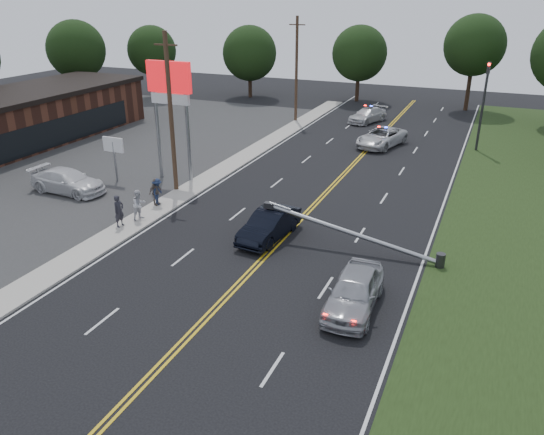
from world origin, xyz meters
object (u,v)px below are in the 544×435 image
at_px(parked_car, 68,181).
at_px(emergency_b, 368,115).
at_px(small_sign, 114,148).
at_px(fallen_streetlight, 361,236).
at_px(bystander_b, 139,205).
at_px(bystander_c, 158,192).
at_px(pylon_sign, 170,92).
at_px(bystander_d, 155,192).
at_px(waiting_sedan, 354,291).
at_px(traffic_signal, 484,99).
at_px(bystander_a, 119,211).
at_px(crashed_sedan, 269,225).
at_px(utility_pole_mid, 171,114).
at_px(utility_pole_far, 296,70).
at_px(emergency_a, 382,137).

xyz_separation_m(parked_car, emergency_b, (13.04, 27.53, -0.05)).
relative_size(small_sign, fallen_streetlight, 0.33).
xyz_separation_m(bystander_b, bystander_c, (-0.36, 2.32, -0.06)).
xyz_separation_m(pylon_sign, bystander_d, (1.71, -4.87, -5.04)).
bearing_deg(bystander_d, bystander_c, -31.38).
height_order(small_sign, waiting_sedan, small_sign).
relative_size(traffic_signal, waiting_sedan, 1.49).
bearing_deg(bystander_a, crashed_sedan, -68.75).
height_order(pylon_sign, bystander_d, pylon_sign).
bearing_deg(small_sign, fallen_streetlight, -12.40).
height_order(utility_pole_mid, bystander_a, utility_pole_mid).
height_order(crashed_sedan, bystander_b, bystander_b).
distance_m(bystander_a, bystander_c, 3.56).
xyz_separation_m(pylon_sign, bystander_c, (1.80, -4.77, -5.05)).
bearing_deg(utility_pole_far, waiting_sedan, -65.09).
height_order(waiting_sedan, bystander_b, bystander_b).
height_order(small_sign, crashed_sedan, small_sign).
relative_size(utility_pole_far, parked_car, 1.92).
relative_size(bystander_c, bystander_d, 0.98).
bearing_deg(crashed_sedan, waiting_sedan, -34.36).
distance_m(waiting_sedan, bystander_c, 15.33).
xyz_separation_m(emergency_b, bystander_c, (-6.24, -27.28, 0.24)).
distance_m(traffic_signal, crashed_sedan, 24.23).
bearing_deg(utility_pole_far, crashed_sedan, -72.00).
relative_size(emergency_a, bystander_d, 3.29).
bearing_deg(utility_pole_far, fallen_streetlight, -62.76).
xyz_separation_m(crashed_sedan, parked_car, (-14.83, 1.24, -0.00)).
height_order(fallen_streetlight, bystander_a, bystander_a).
height_order(small_sign, bystander_c, small_sign).
bearing_deg(crashed_sedan, small_sign, 167.35).
height_order(waiting_sedan, bystander_d, bystander_d).
distance_m(crashed_sedan, bystander_d, 8.24).
height_order(waiting_sedan, bystander_a, bystander_a).
xyz_separation_m(bystander_a, bystander_d, (-0.01, 3.46, -0.07)).
relative_size(crashed_sedan, emergency_b, 0.95).
bearing_deg(bystander_b, utility_pole_far, 16.92).
bearing_deg(small_sign, bystander_c, -27.60).
bearing_deg(small_sign, utility_pole_far, 77.69).
distance_m(parked_car, bystander_d, 6.72).
relative_size(pylon_sign, utility_pole_mid, 0.80).
relative_size(emergency_b, bystander_a, 2.68).
xyz_separation_m(bystander_b, bystander_d, (-0.44, 2.22, -0.04)).
bearing_deg(pylon_sign, bystander_a, -78.27).
xyz_separation_m(parked_car, bystander_c, (6.80, 0.25, 0.19)).
bearing_deg(bystander_d, small_sign, 68.44).
bearing_deg(emergency_b, small_sign, -95.25).
height_order(traffic_signal, fallen_streetlight, traffic_signal).
xyz_separation_m(fallen_streetlight, bystander_b, (-12.53, -1.09, 0.08)).
distance_m(traffic_signal, waiting_sedan, 27.49).
relative_size(utility_pole_mid, utility_pole_far, 1.00).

